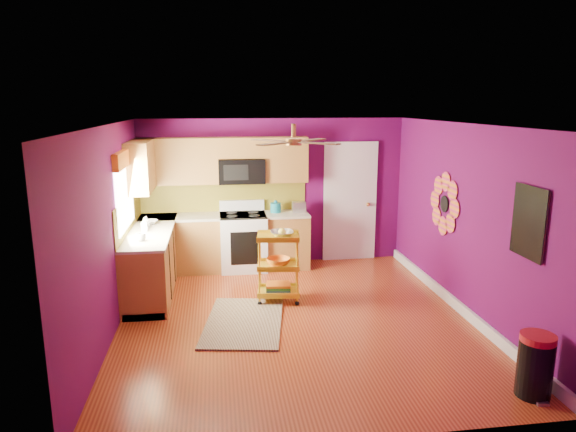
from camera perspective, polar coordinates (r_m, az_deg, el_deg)
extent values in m
plane|color=maroon|center=(6.82, 0.84, -11.35)|extent=(5.00, 5.00, 0.00)
cube|color=#590A4F|center=(8.85, -1.63, 2.69)|extent=(4.50, 0.04, 2.50)
cube|color=#590A4F|center=(4.08, 6.38, -9.33)|extent=(4.50, 0.04, 2.50)
cube|color=#590A4F|center=(6.47, -19.22, -1.69)|extent=(0.04, 5.00, 2.50)
cube|color=#590A4F|center=(7.12, 19.08, -0.44)|extent=(0.04, 5.00, 2.50)
cube|color=silver|center=(6.24, 0.91, 10.12)|extent=(4.50, 5.00, 0.04)
cube|color=white|center=(7.44, 18.22, -9.33)|extent=(0.05, 4.90, 0.14)
cube|color=brown|center=(7.92, -14.84, -4.87)|extent=(0.60, 2.30, 0.90)
cube|color=brown|center=(8.68, -6.97, -3.01)|extent=(2.80, 0.60, 0.90)
cube|color=beige|center=(7.80, -15.03, -1.57)|extent=(0.63, 2.30, 0.04)
cube|color=beige|center=(8.56, -7.05, 0.02)|extent=(2.80, 0.63, 0.04)
cube|color=black|center=(8.05, -14.68, -7.59)|extent=(0.54, 2.30, 0.10)
cube|color=black|center=(8.79, -6.90, -5.53)|extent=(2.80, 0.54, 0.10)
cube|color=white|center=(8.65, -4.98, -2.94)|extent=(0.76, 0.66, 0.92)
cube|color=black|center=(8.54, -5.04, 0.07)|extent=(0.76, 0.62, 0.03)
cube|color=white|center=(8.79, -5.15, 1.19)|extent=(0.76, 0.06, 0.18)
cube|color=black|center=(8.35, -4.85, -3.60)|extent=(0.45, 0.02, 0.55)
cube|color=brown|center=(8.57, -12.21, 5.98)|extent=(1.32, 0.33, 0.75)
cube|color=brown|center=(8.63, -0.27, 6.30)|extent=(0.72, 0.33, 0.75)
cube|color=brown|center=(8.54, -5.24, 7.57)|extent=(0.76, 0.33, 0.34)
cube|color=brown|center=(8.14, -15.93, 5.45)|extent=(0.33, 1.30, 0.75)
cube|color=black|center=(8.55, -5.18, 5.01)|extent=(0.76, 0.38, 0.40)
cube|color=brown|center=(8.79, -7.14, 2.17)|extent=(2.80, 0.01, 0.51)
cube|color=brown|center=(7.78, -17.27, 0.34)|extent=(0.01, 2.30, 0.51)
cube|color=white|center=(7.42, -17.72, 2.53)|extent=(0.03, 1.20, 1.00)
cube|color=#D16412|center=(7.35, -17.74, 6.15)|extent=(0.08, 1.35, 0.22)
cube|color=white|center=(9.11, 6.86, 1.45)|extent=(0.85, 0.04, 2.05)
cube|color=white|center=(9.09, 6.90, 1.43)|extent=(0.95, 0.02, 2.15)
sphere|color=#BF8C3F|center=(9.15, 8.89, 1.28)|extent=(0.07, 0.07, 0.07)
cylinder|color=black|center=(7.61, 16.97, 1.29)|extent=(0.01, 0.24, 0.24)
cube|color=teal|center=(5.86, 25.26, -0.62)|extent=(0.03, 0.52, 0.72)
cube|color=black|center=(5.86, 25.13, -0.63)|extent=(0.01, 0.56, 0.76)
cylinder|color=#BF8C3F|center=(6.44, 0.63, 9.49)|extent=(0.06, 0.06, 0.16)
cylinder|color=#BF8C3F|center=(6.45, 0.63, 8.24)|extent=(0.20, 0.20, 0.08)
cube|color=#4C2D19|center=(6.76, 2.56, 8.43)|extent=(0.47, 0.47, 0.01)
cube|color=#4C2D19|center=(6.69, -2.03, 8.39)|extent=(0.47, 0.47, 0.01)
cube|color=#4C2D19|center=(6.15, -1.49, 8.03)|extent=(0.47, 0.47, 0.01)
cube|color=#4C2D19|center=(6.24, 3.47, 8.07)|extent=(0.47, 0.47, 0.01)
cube|color=#311E10|center=(6.73, -4.92, -11.64)|extent=(1.19, 1.68, 0.02)
cylinder|color=gold|center=(7.07, -3.21, -6.18)|extent=(0.03, 0.03, 0.91)
cylinder|color=gold|center=(7.07, 1.04, -6.17)|extent=(0.03, 0.03, 0.91)
cylinder|color=gold|center=(7.42, -3.11, -5.29)|extent=(0.03, 0.03, 0.91)
cylinder|color=gold|center=(7.41, 0.94, -5.27)|extent=(0.03, 0.03, 0.91)
sphere|color=black|center=(7.23, -3.17, -9.66)|extent=(0.06, 0.06, 0.06)
sphere|color=black|center=(7.23, 1.03, -9.65)|extent=(0.06, 0.06, 0.06)
sphere|color=black|center=(7.57, -3.07, -8.63)|extent=(0.06, 0.06, 0.06)
sphere|color=black|center=(7.57, 0.93, -8.61)|extent=(0.06, 0.06, 0.06)
cube|color=gold|center=(7.11, -1.10, -2.42)|extent=(0.63, 0.49, 0.03)
cube|color=gold|center=(7.23, -1.08, -5.60)|extent=(0.63, 0.49, 0.03)
cube|color=gold|center=(7.36, -1.07, -8.44)|extent=(0.63, 0.49, 0.03)
imported|color=beige|center=(7.10, -0.67, -1.98)|extent=(0.36, 0.36, 0.08)
sphere|color=yellow|center=(7.09, -0.67, -1.79)|extent=(0.11, 0.11, 0.11)
imported|color=#D16412|center=(7.21, -1.09, -5.09)|extent=(0.37, 0.37, 0.10)
cube|color=navy|center=(7.35, -1.07, -8.17)|extent=(0.37, 0.30, 0.04)
cube|color=#267233|center=(7.33, -1.07, -7.88)|extent=(0.37, 0.30, 0.04)
cube|color=#D16412|center=(7.32, -1.08, -7.62)|extent=(0.37, 0.30, 0.03)
cylinder|color=black|center=(5.62, 25.74, -15.03)|extent=(0.36, 0.36, 0.56)
cylinder|color=#A8181D|center=(5.48, 26.05, -12.10)|extent=(0.33, 0.33, 0.07)
cube|color=beige|center=(5.62, 26.43, -18.16)|extent=(0.12, 0.07, 0.03)
cylinder|color=#127089|center=(8.66, -1.37, 0.93)|extent=(0.18, 0.18, 0.16)
sphere|color=#127089|center=(8.64, -1.38, 1.58)|extent=(0.06, 0.06, 0.06)
cube|color=beige|center=(8.67, 1.21, 1.00)|extent=(0.22, 0.15, 0.18)
imported|color=#EA3F72|center=(7.67, -15.67, -0.91)|extent=(0.09, 0.09, 0.20)
imported|color=white|center=(7.89, -15.49, -0.64)|extent=(0.13, 0.13, 0.17)
imported|color=white|center=(8.13, -15.06, -0.65)|extent=(0.23, 0.23, 0.06)
imported|color=white|center=(7.16, -16.03, -2.27)|extent=(0.13, 0.13, 0.11)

